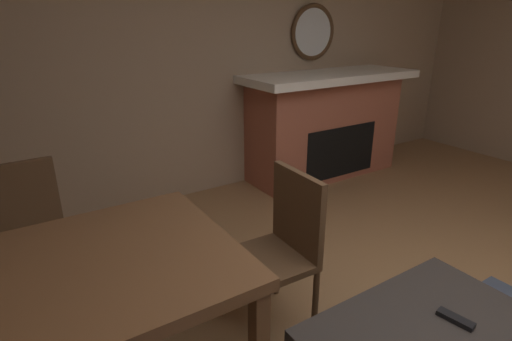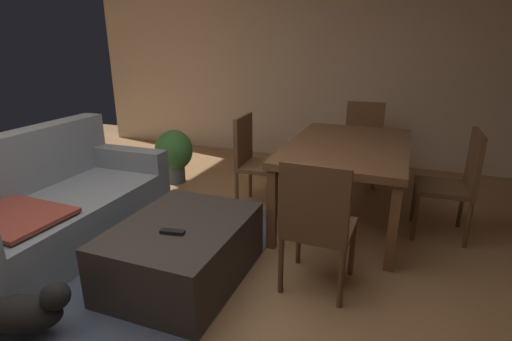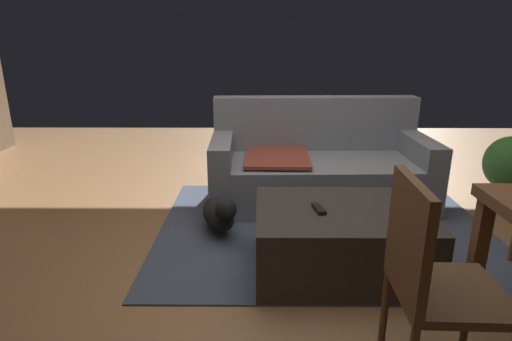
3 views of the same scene
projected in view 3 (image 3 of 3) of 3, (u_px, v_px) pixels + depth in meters
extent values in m
plane|color=olive|center=(286.00, 264.00, 2.82)|extent=(8.91, 8.91, 0.00)
cube|color=#3D475B|center=(324.00, 229.00, 3.32)|extent=(2.60, 2.00, 0.01)
cube|color=slate|center=(319.00, 180.00, 3.83)|extent=(1.96, 0.98, 0.42)
cube|color=slate|center=(315.00, 123.00, 4.04)|extent=(1.94, 0.25, 0.51)
cube|color=slate|center=(417.00, 147.00, 3.75)|extent=(0.20, 0.94, 0.20)
cube|color=slate|center=(222.00, 148.00, 3.72)|extent=(0.20, 0.94, 0.20)
cube|color=brown|center=(277.00, 155.00, 3.75)|extent=(0.58, 0.80, 0.03)
cube|color=#2D2826|center=(340.00, 240.00, 2.69)|extent=(1.07, 0.80, 0.43)
cube|color=black|center=(319.00, 209.00, 2.59)|extent=(0.08, 0.17, 0.02)
cube|color=brown|center=(477.00, 257.00, 2.23)|extent=(0.07, 0.07, 0.68)
cube|color=#513823|center=(449.00, 293.00, 1.77)|extent=(0.45, 0.45, 0.04)
cube|color=#513823|center=(409.00, 237.00, 1.69)|extent=(0.05, 0.44, 0.48)
cylinder|color=#513823|center=(468.00, 310.00, 2.02)|extent=(0.04, 0.04, 0.41)
cylinder|color=#513823|center=(385.00, 308.00, 2.03)|extent=(0.04, 0.04, 0.41)
cylinder|color=#474C51|center=(504.00, 193.00, 3.80)|extent=(0.23, 0.23, 0.22)
ellipsoid|color=#387233|center=(510.00, 163.00, 3.72)|extent=(0.44, 0.44, 0.48)
ellipsoid|color=black|center=(218.00, 214.00, 3.23)|extent=(0.37, 0.50, 0.22)
sphere|color=black|center=(226.00, 210.00, 3.01)|extent=(0.16, 0.16, 0.16)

